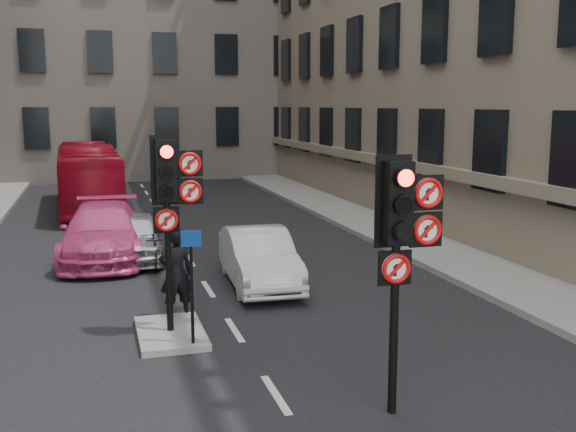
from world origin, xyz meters
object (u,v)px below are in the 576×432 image
car_pink (103,232)px  bus_red (88,177)px  motorcycle (154,252)px  car_silver (134,237)px  car_white (259,258)px  signal_far (171,191)px  motorcyclist (176,273)px  info_sign (191,271)px  signal_near (403,230)px

car_pink → bus_red: (-0.40, 9.48, 0.57)m
car_pink → motorcycle: size_ratio=3.53×
car_silver → car_white: (2.66, -3.52, 0.02)m
signal_far → car_silver: signal_far is taller
signal_far → car_silver: 6.87m
motorcyclist → info_sign: (0.05, -1.82, 0.48)m
info_sign → car_pink: bearing=113.2°
signal_near → info_sign: size_ratio=1.78×
car_pink → bus_red: 9.50m
car_silver → signal_near: bearing=-71.6°
car_white → car_pink: bearing=135.0°
signal_far → car_white: (2.34, 3.03, -2.04)m
car_white → motorcyclist: bearing=-134.3°
car_white → motorcycle: car_white is taller
signal_far → info_sign: size_ratio=1.78×
motorcycle → info_sign: info_sign is taller
motorcyclist → info_sign: size_ratio=0.93×
signal_near → bus_red: 20.81m
car_white → info_sign: bearing=-116.1°
car_white → signal_far: bearing=-124.8°
car_pink → motorcyclist: size_ratio=2.79×
car_white → info_sign: size_ratio=2.01×
car_pink → bus_red: bus_red is taller
car_silver → car_pink: 0.90m
car_pink → signal_far: bearing=-76.0°
signal_near → motorcyclist: (-2.44, 5.01, -1.65)m
signal_far → car_pink: bearing=99.5°
signal_far → car_white: 4.34m
motorcycle → car_pink: bearing=130.1°
signal_far → car_silver: (-0.32, 6.55, -2.06)m
signal_far → motorcycle: size_ratio=2.43×
signal_far → motorcycle: 5.80m
signal_near → info_sign: 4.15m
car_white → signal_near: bearing=-85.0°
info_sign → bus_red: bearing=109.0°
signal_far → info_sign: (0.21, -0.81, -1.29)m
motorcycle → car_white: bearing=-45.0°
info_sign → car_silver: bearing=107.3°
car_silver → info_sign: (0.53, -7.36, 0.77)m
car_white → car_pink: size_ratio=0.78×
info_sign → motorcyclist: bearing=104.9°
info_sign → motorcycle: bearing=104.1°
car_silver → car_pink: size_ratio=0.73×
motorcycle → motorcyclist: size_ratio=0.79×
bus_red → motorcyclist: bus_red is taller
signal_near → signal_far: 4.77m
signal_far → bus_red: bearing=95.4°
motorcycle → signal_near: bearing=-74.1°
signal_far → car_pink: signal_far is taller
car_pink → car_white: bearing=-43.3°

